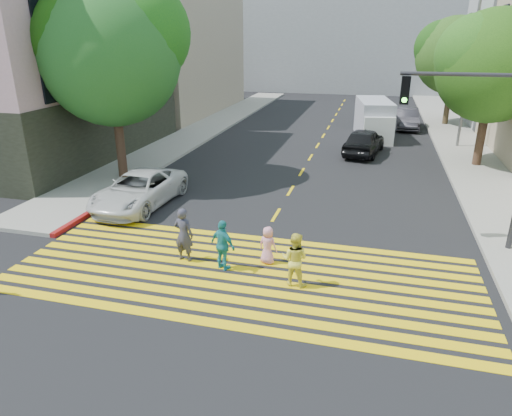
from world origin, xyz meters
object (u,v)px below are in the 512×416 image
at_px(tree_right_far, 457,51).
at_px(silver_car, 375,108).
at_px(tree_left, 112,47).
at_px(pedestrian_woman, 295,259).
at_px(pedestrian_extra, 223,245).
at_px(dark_car_near, 364,141).
at_px(pedestrian_man, 184,235).
at_px(dark_car_parked, 406,118).
at_px(pedestrian_child, 268,245).
at_px(tree_right_near, 496,60).
at_px(white_van, 374,120).
at_px(white_sedan, 139,190).
at_px(traffic_signal, 493,134).

relative_size(tree_right_far, silver_car, 1.85).
distance_m(tree_left, pedestrian_woman, 13.29).
xyz_separation_m(pedestrian_extra, dark_car_near, (3.39, 15.07, -0.01)).
distance_m(pedestrian_man, dark_car_parked, 24.58).
xyz_separation_m(tree_right_far, pedestrian_man, (-10.38, -25.32, -4.47)).
distance_m(pedestrian_child, dark_car_near, 14.54).
xyz_separation_m(tree_right_near, silver_car, (-5.53, 15.03, -4.69)).
bearing_deg(tree_right_far, white_van, -131.89).
bearing_deg(tree_right_near, pedestrian_child, -121.67).
relative_size(pedestrian_woman, white_van, 0.28).
xyz_separation_m(tree_right_far, dark_car_near, (-5.66, -10.49, -4.56)).
xyz_separation_m(pedestrian_woman, dark_car_parked, (3.91, 24.02, -0.04)).
height_order(white_sedan, white_van, white_van).
bearing_deg(white_sedan, white_van, 63.35).
bearing_deg(white_sedan, tree_right_far, 59.55).
bearing_deg(white_van, dark_car_near, -104.34).
distance_m(tree_left, tree_right_near, 17.88).
height_order(tree_right_far, traffic_signal, tree_right_far).
bearing_deg(pedestrian_extra, traffic_signal, -129.37).
relative_size(tree_left, tree_right_near, 1.12).
bearing_deg(traffic_signal, dark_car_parked, 92.45).
xyz_separation_m(tree_right_far, traffic_signal, (-1.74, -22.21, -1.57)).
distance_m(pedestrian_woman, traffic_signal, 7.00).
height_order(pedestrian_child, traffic_signal, traffic_signal).
distance_m(white_sedan, white_van, 17.83).
relative_size(dark_car_parked, white_van, 0.81).
xyz_separation_m(pedestrian_extra, white_sedan, (-4.94, 4.19, -0.09)).
bearing_deg(pedestrian_extra, tree_left, -18.65).
bearing_deg(traffic_signal, silver_car, 96.98).
height_order(tree_right_near, tree_right_far, tree_right_far).
bearing_deg(pedestrian_child, pedestrian_extra, 45.76).
xyz_separation_m(tree_right_near, tree_right_far, (-0.20, 11.74, 0.01)).
bearing_deg(tree_right_far, pedestrian_woman, -104.90).
bearing_deg(dark_car_near, white_van, -85.71).
bearing_deg(tree_right_near, tree_right_far, 90.99).
xyz_separation_m(dark_car_near, silver_car, (0.33, 13.78, -0.14)).
height_order(tree_right_far, pedestrian_man, tree_right_far).
relative_size(white_sedan, dark_car_near, 1.10).
bearing_deg(pedestrian_child, dark_car_parked, -87.37).
distance_m(tree_left, silver_car, 24.82).
height_order(pedestrian_woman, dark_car_near, pedestrian_woman).
distance_m(tree_right_far, pedestrian_child, 26.50).
bearing_deg(dark_car_parked, tree_right_far, 30.72).
height_order(white_sedan, dark_car_parked, dark_car_parked).
relative_size(pedestrian_extra, dark_car_near, 0.34).
distance_m(tree_right_far, white_sedan, 25.96).
distance_m(pedestrian_child, pedestrian_extra, 1.38).
relative_size(dark_car_near, silver_car, 1.04).
bearing_deg(pedestrian_child, tree_right_near, -106.97).
height_order(silver_car, traffic_signal, traffic_signal).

